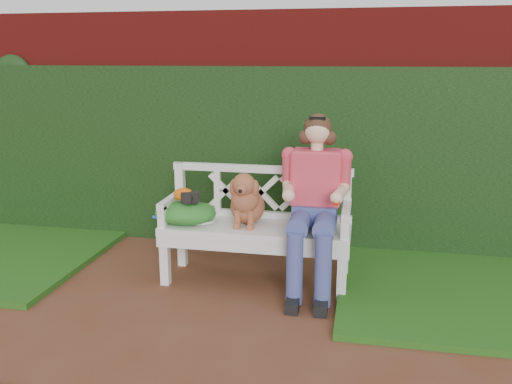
# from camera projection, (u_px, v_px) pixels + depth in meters

# --- Properties ---
(ground) EXTENTS (60.00, 60.00, 0.00)m
(ground) POSITION_uv_depth(u_px,v_px,m) (176.00, 318.00, 3.80)
(ground) COLOR #5C2D1B
(brick_wall) EXTENTS (10.00, 0.30, 2.20)m
(brick_wall) POSITION_uv_depth(u_px,v_px,m) (237.00, 128.00, 5.34)
(brick_wall) COLOR maroon
(brick_wall) RESTS_ON ground
(ivy_hedge) EXTENTS (10.00, 0.18, 1.70)m
(ivy_hedge) POSITION_uv_depth(u_px,v_px,m) (232.00, 157.00, 5.19)
(ivy_hedge) COLOR #224417
(ivy_hedge) RESTS_ON ground
(grass_right) EXTENTS (2.60, 2.00, 0.05)m
(grass_right) POSITION_uv_depth(u_px,v_px,m) (509.00, 290.00, 4.19)
(grass_right) COLOR #1B4A13
(grass_right) RESTS_ON ground
(garden_bench) EXTENTS (1.58, 0.60, 0.48)m
(garden_bench) POSITION_uv_depth(u_px,v_px,m) (256.00, 253.00, 4.38)
(garden_bench) COLOR white
(garden_bench) RESTS_ON ground
(seated_woman) EXTENTS (0.61, 0.79, 1.33)m
(seated_woman) POSITION_uv_depth(u_px,v_px,m) (315.00, 206.00, 4.17)
(seated_woman) COLOR #F95F66
(seated_woman) RESTS_ON ground
(dog) EXTENTS (0.38, 0.46, 0.44)m
(dog) POSITION_uv_depth(u_px,v_px,m) (247.00, 197.00, 4.29)
(dog) COLOR brown
(dog) RESTS_ON garden_bench
(tennis_racket) EXTENTS (0.59, 0.34, 0.03)m
(tennis_racket) POSITION_uv_depth(u_px,v_px,m) (195.00, 220.00, 4.42)
(tennis_racket) COLOR silver
(tennis_racket) RESTS_ON garden_bench
(green_bag) EXTENTS (0.61, 0.54, 0.17)m
(green_bag) POSITION_uv_depth(u_px,v_px,m) (185.00, 212.00, 4.36)
(green_bag) COLOR #248530
(green_bag) RESTS_ON garden_bench
(camera_item) EXTENTS (0.13, 0.10, 0.09)m
(camera_item) POSITION_uv_depth(u_px,v_px,m) (190.00, 197.00, 4.33)
(camera_item) COLOR black
(camera_item) RESTS_ON green_bag
(baseball_glove) EXTENTS (0.20, 0.17, 0.11)m
(baseball_glove) POSITION_uv_depth(u_px,v_px,m) (184.00, 195.00, 4.37)
(baseball_glove) COLOR #E5570A
(baseball_glove) RESTS_ON green_bag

